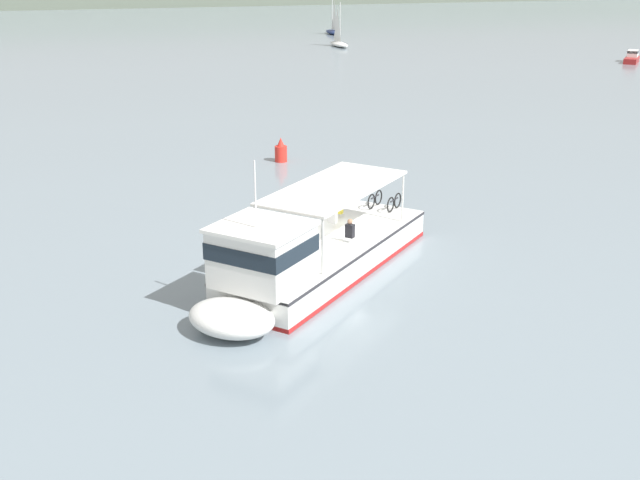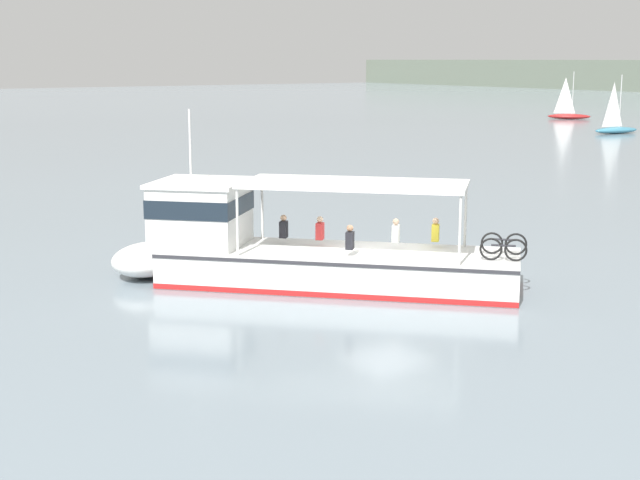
{
  "view_description": "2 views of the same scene",
  "coord_description": "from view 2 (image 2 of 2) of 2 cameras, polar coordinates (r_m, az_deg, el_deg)",
  "views": [
    {
      "loc": [
        -8.59,
        -28.52,
        11.47
      ],
      "look_at": [
        -1.01,
        -1.86,
        1.4
      ],
      "focal_mm": 45.01,
      "sensor_mm": 36.0,
      "label": 1
    },
    {
      "loc": [
        22.05,
        -17.22,
        6.83
      ],
      "look_at": [
        -1.01,
        -1.86,
        1.4
      ],
      "focal_mm": 52.03,
      "sensor_mm": 36.0,
      "label": 2
    }
  ],
  "objects": [
    {
      "name": "sailboat_mid_channel",
      "position": [
        90.97,
        17.74,
        6.6
      ],
      "size": [
        2.16,
        4.96,
        5.4
      ],
      "color": "teal",
      "rests_on": "ground"
    },
    {
      "name": "ferry_main",
      "position": [
        28.54,
        -1.99,
        -0.67
      ],
      "size": [
        11.26,
        11.09,
        5.32
      ],
      "color": "white",
      "rests_on": "ground"
    },
    {
      "name": "ground_plane",
      "position": [
        28.8,
        4.2,
        -2.66
      ],
      "size": [
        400.0,
        400.0,
        0.0
      ],
      "primitive_type": "plane",
      "color": "gray"
    },
    {
      "name": "sailboat_outer_anchorage",
      "position": [
        111.53,
        15.05,
        7.48
      ],
      "size": [
        4.48,
        4.28,
        5.4
      ],
      "color": "maroon",
      "rests_on": "ground"
    }
  ]
}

